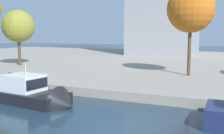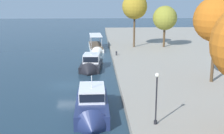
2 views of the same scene
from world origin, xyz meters
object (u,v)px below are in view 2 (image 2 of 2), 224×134
Objects in this scene: motor_yacht_1 at (91,66)px; tree_4 at (218,19)px; tour_boat_0 at (96,48)px; mooring_bollard_0 at (116,53)px; tree_3 at (134,7)px; lamp_post at (156,96)px; tree_0 at (165,18)px; motor_yacht_2 at (92,108)px.

tree_4 is (9.67, 14.85, 7.77)m from motor_yacht_1.
tour_boat_0 reaches higher than mooring_bollard_0.
tree_4 is (25.27, 6.58, -0.41)m from tree_3.
lamp_post is 0.52× the size of tree_0.
tree_0 is (-32.46, 13.92, 5.86)m from motor_yacht_2.
tree_3 is at bearing 155.64° from mooring_bollard_0.
tree_0 is (-14.92, 14.37, 6.05)m from motor_yacht_1.
lamp_post is 15.72m from tree_4.
mooring_bollard_0 is 0.09× the size of tree_0.
tree_4 is at bearing 117.93° from motor_yacht_2.
tree_3 is at bearing 76.29° from tour_boat_0.
tree_0 is 0.78× the size of tree_3.
mooring_bollard_0 is at bearing -24.36° from tree_3.
tree_4 is at bearing 1.12° from tree_0.
mooring_bollard_0 is 14.01m from tree_0.
motor_yacht_1 is at bearing -27.94° from tree_3.
tree_4 reaches higher than motor_yacht_1.
tour_boat_0 is 2.78× the size of lamp_post.
motor_yacht_1 is 19.35m from tree_4.
mooring_bollard_0 is (10.16, 3.56, 0.93)m from tour_boat_0.
mooring_bollard_0 is at bearing 15.85° from tour_boat_0.
motor_yacht_1 is 17.55m from motor_yacht_2.
tree_0 reaches higher than mooring_bollard_0.
tree_3 is at bearing -96.40° from tree_0.
lamp_post is 0.41× the size of tree_3.
motor_yacht_2 is at bearing -13.29° from tree_3.
tree_0 is at bearing -178.88° from tree_4.
tree_4 reaches higher than motor_yacht_2.
tree_3 is (1.36, 7.54, 8.44)m from tour_boat_0.
tree_3 is (-15.60, 8.28, 8.18)m from motor_yacht_1.
tree_3 reaches higher than motor_yacht_2.
motor_yacht_2 is at bearing -126.22° from lamp_post.
mooring_bollard_0 is 12.23m from tree_3.
lamp_post is at bearing 3.81° from tour_boat_0.
tree_3 is at bearing 157.23° from motor_yacht_1.
tour_boat_0 is at bearing -152.08° from tree_4.
tree_4 is at bearing 62.11° from motor_yacht_1.
tour_boat_0 is 31.20m from tree_4.
motor_yacht_2 is 0.89× the size of tree_4.
tree_0 reaches higher than tour_boat_0.
lamp_post is (21.33, 5.62, 2.68)m from motor_yacht_1.
tour_boat_0 is at bearing -177.32° from motor_yacht_1.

